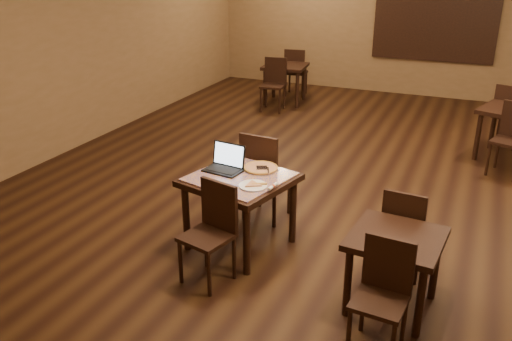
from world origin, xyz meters
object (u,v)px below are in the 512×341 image
at_px(chair_main_near, 212,227).
at_px(laptop, 226,163).
at_px(chair_main_far, 263,172).
at_px(other_table_b, 285,71).
at_px(other_table_a, 512,118).
at_px(other_table_b_chair_far, 295,70).
at_px(pizza_pan, 261,169).
at_px(other_table_a_chair_far, 509,112).
at_px(other_table_c, 395,248).
at_px(other_table_c_chair_far, 404,228).
at_px(other_table_b_chair_near, 274,81).
at_px(other_table_c_chair_near, 383,289).
at_px(tiled_table, 240,186).

relative_size(chair_main_near, laptop, 2.33).
xyz_separation_m(chair_main_far, other_table_b, (-1.54, 4.77, 0.04)).
bearing_deg(other_table_a, other_table_b_chair_far, 168.21).
relative_size(other_table_a, other_table_b, 1.13).
relative_size(pizza_pan, other_table_a_chair_far, 0.37).
relative_size(pizza_pan, other_table_a, 0.36).
height_order(chair_main_near, laptop, laptop).
relative_size(chair_main_far, other_table_c, 1.31).
height_order(chair_main_near, other_table_c_chair_far, chair_main_near).
xyz_separation_m(other_table_a_chair_far, other_table_b, (-3.98, 1.09, 0.07)).
bearing_deg(other_table_b_chair_near, other_table_b, 82.51).
xyz_separation_m(other_table_a_chair_far, other_table_b_chair_near, (-3.99, 0.53, -0.00)).
relative_size(other_table_a, other_table_c_chair_far, 1.13).
bearing_deg(other_table_c, other_table_b_chair_far, 120.95).
bearing_deg(other_table_c_chair_near, tiled_table, 154.49).
bearing_deg(laptop, other_table_b_chair_far, 110.09).
bearing_deg(other_table_a_chair_far, chair_main_near, 81.02).
bearing_deg(other_table_c, pizza_pan, 160.45).
bearing_deg(other_table_b, chair_main_far, -78.68).
distance_m(other_table_b_chair_near, other_table_b_chair_far, 1.12).
distance_m(other_table_b_chair_near, other_table_c_chair_far, 5.69).
height_order(other_table_a_chair_far, other_table_b_chair_far, other_table_a_chair_far).
bearing_deg(other_table_c_chair_far, tiled_table, 7.82).
bearing_deg(other_table_c_chair_far, other_table_b_chair_far, -57.16).
bearing_deg(chair_main_far, other_table_b, -67.00).
xyz_separation_m(tiled_table, other_table_a_chair_far, (2.43, 4.30, -0.12)).
bearing_deg(other_table_c, other_table_c_chair_near, -84.45).
xyz_separation_m(other_table_b, other_table_b_chair_near, (-0.01, -0.56, -0.07)).
distance_m(laptop, other_table_b_chair_near, 4.92).
relative_size(other_table_a, other_table_b_chair_far, 1.03).
xyz_separation_m(chair_main_far, other_table_c_chair_near, (1.60, -1.55, -0.08)).
bearing_deg(pizza_pan, other_table_b, 107.92).
distance_m(tiled_table, other_table_c_chair_near, 1.86).
xyz_separation_m(pizza_pan, other_table_b, (-1.66, 5.14, -0.15)).
relative_size(other_table_a_chair_far, other_table_c_chair_far, 1.10).
bearing_deg(pizza_pan, chair_main_near, -96.67).
height_order(other_table_b_chair_near, other_table_c_chair_near, other_table_b_chair_near).
xyz_separation_m(other_table_a, other_table_b, (-4.00, 1.65, -0.00)).
bearing_deg(pizza_pan, other_table_c_chair_near, -38.50).
height_order(other_table_a_chair_far, other_table_c_chair_far, other_table_a_chair_far).
distance_m(laptop, other_table_c_chair_far, 1.81).
bearing_deg(other_table_c_chair_near, other_table_b, 121.25).
distance_m(other_table_c_chair_near, other_table_c_chair_far, 1.02).
xyz_separation_m(chair_main_far, other_table_c, (1.60, -1.04, -0.01)).
bearing_deg(chair_main_far, pizza_pan, 114.19).
xyz_separation_m(chair_main_far, pizza_pan, (0.13, -0.37, 0.19)).
height_order(tiled_table, pizza_pan, pizza_pan).
xyz_separation_m(other_table_a_chair_far, other_table_c_chair_far, (-0.85, -4.21, -0.05)).
xyz_separation_m(tiled_table, other_table_b_chair_far, (-1.53, 5.94, -0.12)).
relative_size(chair_main_far, other_table_c_chair_near, 1.17).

